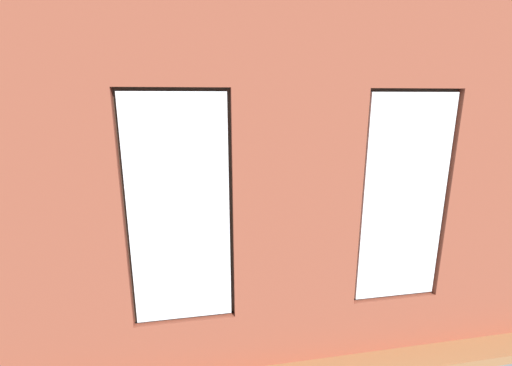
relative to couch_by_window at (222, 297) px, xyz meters
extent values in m
cube|color=#99663D|center=(-0.65, -2.26, -0.38)|extent=(6.61, 6.58, 0.10)
cube|color=brown|center=(-0.65, 0.65, 1.44)|extent=(1.16, 0.16, 3.55)
cube|color=brown|center=(1.59, 0.65, 1.44)|extent=(1.54, 0.16, 3.55)
cube|color=brown|center=(-1.67, 0.65, -0.04)|extent=(0.89, 0.16, 0.58)
cube|color=brown|center=(-1.67, 0.65, 2.75)|extent=(0.89, 0.16, 0.94)
cube|color=white|center=(-1.67, 0.69, 1.26)|extent=(0.83, 0.03, 1.97)
cube|color=#38281E|center=(-1.67, 0.63, 1.26)|extent=(0.89, 0.04, 2.03)
cube|color=brown|center=(0.38, 0.65, -0.04)|extent=(0.89, 0.16, 0.58)
cube|color=brown|center=(0.38, 0.65, 2.75)|extent=(0.89, 0.16, 0.94)
cube|color=white|center=(0.38, 0.69, 1.26)|extent=(0.83, 0.03, 1.97)
cube|color=#38281E|center=(0.38, 0.63, 1.26)|extent=(0.89, 0.04, 2.03)
cube|color=olive|center=(-0.65, 0.55, 0.22)|extent=(3.14, 0.24, 0.06)
cube|color=black|center=(-0.65, 0.56, 1.72)|extent=(0.48, 0.03, 0.60)
cube|color=orange|center=(-0.65, 0.55, 1.72)|extent=(0.42, 0.01, 0.54)
cube|color=white|center=(2.31, -2.06, 1.44)|extent=(0.10, 5.58, 3.55)
cube|color=black|center=(0.00, -0.05, -0.12)|extent=(1.85, 0.85, 0.42)
cube|color=black|center=(0.00, 0.28, 0.28)|extent=(1.85, 0.24, 0.38)
cube|color=black|center=(-0.81, -0.05, 0.19)|extent=(0.22, 0.85, 0.24)
cube|color=black|center=(0.81, -0.05, 0.19)|extent=(0.22, 0.85, 0.24)
cube|color=black|center=(-0.35, -0.09, 0.15)|extent=(0.65, 0.65, 0.12)
cube|color=black|center=(0.35, -0.09, 0.15)|extent=(0.65, 0.65, 0.12)
cube|color=black|center=(-2.90, -1.60, -0.12)|extent=(0.90, 1.97, 0.42)
cube|color=black|center=(-3.23, -1.59, 0.28)|extent=(0.30, 1.95, 0.38)
cube|color=black|center=(-2.93, -2.46, 0.19)|extent=(0.86, 0.24, 0.24)
cube|color=black|center=(-2.88, -0.74, 0.19)|extent=(0.86, 0.24, 0.24)
cube|color=black|center=(-2.87, -1.98, 0.15)|extent=(0.67, 0.71, 0.12)
cube|color=black|center=(-2.85, -1.22, 0.15)|extent=(0.67, 0.71, 0.12)
cube|color=olive|center=(-0.88, -2.03, 0.09)|extent=(1.25, 0.71, 0.04)
cube|color=olive|center=(-1.45, -2.33, -0.13)|extent=(0.07, 0.07, 0.40)
cube|color=olive|center=(-0.32, -2.33, -0.13)|extent=(0.07, 0.07, 0.40)
cube|color=olive|center=(-1.45, -1.73, -0.13)|extent=(0.07, 0.07, 0.40)
cube|color=olive|center=(-0.32, -1.73, -0.13)|extent=(0.07, 0.07, 0.40)
cylinder|color=#33567F|center=(-0.51, -1.92, 0.16)|extent=(0.08, 0.08, 0.10)
cylinder|color=#B7333D|center=(-0.72, -2.12, 0.17)|extent=(0.08, 0.08, 0.12)
cylinder|color=beige|center=(-0.97, -1.92, 0.15)|extent=(0.11, 0.11, 0.08)
sphere|color=#337F38|center=(-0.97, -1.92, 0.25)|extent=(0.14, 0.14, 0.14)
cube|color=#59595B|center=(-0.88, -2.03, 0.13)|extent=(0.11, 0.18, 0.02)
cube|color=black|center=(-1.22, -2.15, 0.13)|extent=(0.15, 0.16, 0.02)
cube|color=black|center=(2.01, -2.15, -0.10)|extent=(1.14, 0.42, 0.47)
cube|color=black|center=(2.01, -2.15, 0.16)|extent=(0.42, 0.20, 0.05)
cube|color=black|center=(2.01, -2.15, 0.22)|extent=(0.06, 0.04, 0.06)
cube|color=black|center=(2.01, -2.15, 0.52)|extent=(0.96, 0.04, 0.54)
cube|color=black|center=(2.01, -2.18, 0.52)|extent=(0.91, 0.01, 0.49)
cylinder|color=olive|center=(-0.81, -4.35, -0.19)|extent=(0.48, 0.48, 0.28)
ellipsoid|color=silver|center=(-0.81, -4.35, 0.14)|extent=(1.08, 1.08, 0.43)
ellipsoid|color=navy|center=(-0.73, -4.35, 0.25)|extent=(0.44, 0.44, 0.18)
cylinder|color=gray|center=(1.71, -4.50, -0.19)|extent=(0.27, 0.27, 0.27)
cylinder|color=brown|center=(1.71, -4.50, 0.12)|extent=(0.05, 0.05, 0.35)
cone|color=#3D8E42|center=(1.88, -4.52, 0.57)|extent=(0.45, 0.16, 0.61)
cone|color=#3D8E42|center=(1.69, -4.24, 0.49)|extent=(0.15, 0.60, 0.48)
cone|color=#3D8E42|center=(1.48, -4.47, 0.53)|extent=(0.54, 0.19, 0.55)
cone|color=#3D8E42|center=(1.68, -4.70, 0.55)|extent=(0.19, 0.51, 0.58)
cylinder|color=brown|center=(1.46, -1.14, -0.15)|extent=(0.34, 0.34, 0.36)
cylinder|color=brown|center=(1.46, -1.14, 0.07)|extent=(0.05, 0.05, 0.08)
ellipsoid|color=#3D8E42|center=(1.46, -1.14, 0.41)|extent=(0.70, 0.70, 0.61)
cylinder|color=gray|center=(-3.10, 0.10, -0.20)|extent=(0.21, 0.21, 0.26)
cylinder|color=brown|center=(-3.10, 0.10, 0.08)|extent=(0.04, 0.04, 0.29)
cone|color=#286B2D|center=(-2.98, 0.12, 0.42)|extent=(0.42, 0.25, 0.48)
cone|color=#286B2D|center=(-3.11, 0.26, 0.39)|extent=(0.19, 0.45, 0.45)
cone|color=#286B2D|center=(-3.24, 0.08, 0.40)|extent=(0.44, 0.23, 0.47)
cone|color=#286B2D|center=(-3.08, -0.06, 0.39)|extent=(0.24, 0.47, 0.45)
cylinder|color=#47423D|center=(-1.53, -2.81, -0.26)|extent=(0.15, 0.15, 0.14)
cylinder|color=brown|center=(-1.53, -2.81, -0.14)|extent=(0.02, 0.02, 0.09)
ellipsoid|color=#3D8E42|center=(-1.53, -2.81, 0.06)|extent=(0.35, 0.35, 0.31)
cylinder|color=#9E5638|center=(-2.55, -3.02, -0.24)|extent=(0.20, 0.20, 0.18)
cylinder|color=brown|center=(-2.55, -3.02, -0.06)|extent=(0.03, 0.03, 0.18)
ellipsoid|color=#1E5B28|center=(-2.55, -3.02, 0.24)|extent=(0.46, 0.46, 0.42)
cylinder|color=beige|center=(-3.10, -4.55, -0.16)|extent=(0.29, 0.29, 0.34)
cylinder|color=brown|center=(-3.10, -4.55, 0.17)|extent=(0.05, 0.05, 0.32)
cone|color=#3D8E42|center=(-2.90, -4.53, 0.65)|extent=(0.56, 0.21, 0.72)
cone|color=#3D8E42|center=(-3.04, -4.29, 0.60)|extent=(0.32, 0.67, 0.65)
cone|color=#3D8E42|center=(-3.29, -4.39, 0.62)|extent=(0.59, 0.52, 0.68)
cone|color=#3D8E42|center=(-3.30, -4.70, 0.61)|extent=(0.60, 0.52, 0.67)
cone|color=#3D8E42|center=(-2.98, -4.82, 0.55)|extent=(0.44, 0.71, 0.58)
cylinder|color=gray|center=(1.75, 0.10, -0.17)|extent=(0.29, 0.29, 0.33)
cylinder|color=brown|center=(1.75, 0.10, 0.26)|extent=(0.05, 0.05, 0.52)
cone|color=#3D8E42|center=(2.00, 0.11, 0.78)|extent=(0.62, 0.20, 0.63)
cone|color=#3D8E42|center=(1.88, 0.28, 0.80)|extent=(0.46, 0.56, 0.67)
cone|color=#3D8E42|center=(1.69, 0.31, 0.80)|extent=(0.33, 0.59, 0.66)
cone|color=#3D8E42|center=(1.55, 0.21, 0.79)|extent=(0.60, 0.43, 0.64)
cone|color=#3D8E42|center=(1.56, -0.01, 0.80)|extent=(0.58, 0.43, 0.66)
cone|color=#3D8E42|center=(1.74, -0.13, 0.79)|extent=(0.20, 0.60, 0.65)
cone|color=#3D8E42|center=(1.87, -0.05, 0.82)|extent=(0.44, 0.52, 0.69)
camera|label=1|loc=(0.22, 3.46, 2.20)|focal=24.00mm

